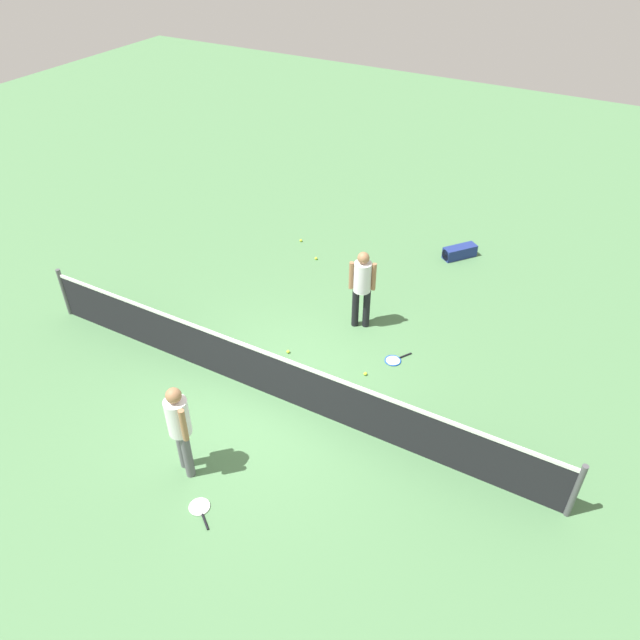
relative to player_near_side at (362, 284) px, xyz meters
The scene contains 12 objects.
ground_plane 2.79m from the player_near_side, 80.51° to the left, with size 40.00×40.00×0.00m, color #4C7A4C.
court_net 2.65m from the player_near_side, 80.51° to the left, with size 10.09×0.09×1.07m.
player_near_side is the anchor object (origin of this frame).
player_far_side 4.64m from the player_near_side, 81.16° to the left, with size 0.50×0.46×1.70m.
tennis_racket_near_player 1.59m from the player_near_side, 147.18° to the left, with size 0.45×0.59×0.03m.
tennis_racket_far_player 5.16m from the player_near_side, 88.78° to the left, with size 0.57×0.48×0.03m.
tennis_ball_near_player 2.85m from the player_near_side, 41.11° to the right, with size 0.07×0.07×0.07m, color #C6E033.
tennis_ball_by_net 1.79m from the player_near_side, 119.74° to the left, with size 0.07×0.07×0.07m, color #C6E033.
tennis_ball_midcourt 1.93m from the player_near_side, 60.77° to the left, with size 0.07×0.07×0.07m, color #C6E033.
tennis_ball_baseline 1.56m from the player_near_side, 70.51° to the right, with size 0.07×0.07×0.07m, color #C6E033.
tennis_ball_stray_left 3.73m from the player_near_side, 39.97° to the right, with size 0.07×0.07×0.07m, color #C6E033.
equipment_bag 3.69m from the player_near_side, 103.91° to the right, with size 0.71×0.80×0.28m.
Camera 1 is at (-4.48, 6.36, 7.56)m, focal length 34.26 mm.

